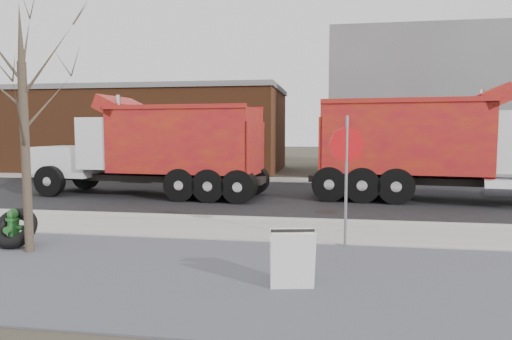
% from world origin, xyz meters
% --- Properties ---
extents(ground, '(120.00, 120.00, 0.00)m').
position_xyz_m(ground, '(0.00, 0.00, 0.00)').
color(ground, '#383328').
rests_on(ground, ground).
extents(gravel_verge, '(60.00, 5.00, 0.03)m').
position_xyz_m(gravel_verge, '(0.00, -3.50, 0.01)').
color(gravel_verge, slate).
rests_on(gravel_verge, ground).
extents(sidewalk, '(60.00, 2.50, 0.06)m').
position_xyz_m(sidewalk, '(0.00, 0.25, 0.03)').
color(sidewalk, '#9E9B93').
rests_on(sidewalk, ground).
extents(curb, '(60.00, 0.15, 0.11)m').
position_xyz_m(curb, '(0.00, 1.55, 0.06)').
color(curb, '#9E9B93').
rests_on(curb, ground).
extents(road, '(60.00, 9.40, 0.02)m').
position_xyz_m(road, '(0.00, 6.30, 0.01)').
color(road, black).
rests_on(road, ground).
extents(far_sidewalk, '(60.00, 2.00, 0.06)m').
position_xyz_m(far_sidewalk, '(0.00, 12.00, 0.03)').
color(far_sidewalk, '#9E9B93').
rests_on(far_sidewalk, ground).
extents(building_grey, '(12.00, 10.00, 8.00)m').
position_xyz_m(building_grey, '(9.00, 18.00, 4.00)').
color(building_grey, gray).
rests_on(building_grey, ground).
extents(building_brick, '(20.20, 8.20, 5.30)m').
position_xyz_m(building_brick, '(-10.00, 17.00, 2.65)').
color(building_brick, brown).
rests_on(building_brick, ground).
extents(bare_tree, '(3.20, 3.20, 5.20)m').
position_xyz_m(bare_tree, '(-3.20, -2.60, 3.30)').
color(bare_tree, '#382D23').
rests_on(bare_tree, ground).
extents(fire_hydrant, '(0.48, 0.47, 0.87)m').
position_xyz_m(fire_hydrant, '(-3.87, -2.20, 0.40)').
color(fire_hydrant, '#2F6A28').
rests_on(fire_hydrant, ground).
extents(truck_tire, '(1.01, 0.85, 0.95)m').
position_xyz_m(truck_tire, '(-3.78, -2.26, 0.43)').
color(truck_tire, black).
rests_on(truck_tire, ground).
extents(stop_sign, '(0.78, 0.21, 2.91)m').
position_xyz_m(stop_sign, '(3.44, -1.10, 1.98)').
color(stop_sign, gray).
rests_on(stop_sign, ground).
extents(sandwich_board, '(0.78, 0.57, 0.98)m').
position_xyz_m(sandwich_board, '(2.49, -4.00, 0.52)').
color(sandwich_board, white).
rests_on(sandwich_board, ground).
extents(dump_truck_red_a, '(10.36, 3.79, 4.08)m').
position_xyz_m(dump_truck_red_a, '(7.13, 6.12, 2.07)').
color(dump_truck_red_a, black).
rests_on(dump_truck_red_a, ground).
extents(dump_truck_red_b, '(9.33, 3.27, 3.87)m').
position_xyz_m(dump_truck_red_b, '(-3.58, 5.75, 1.97)').
color(dump_truck_red_b, black).
rests_on(dump_truck_red_b, ground).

